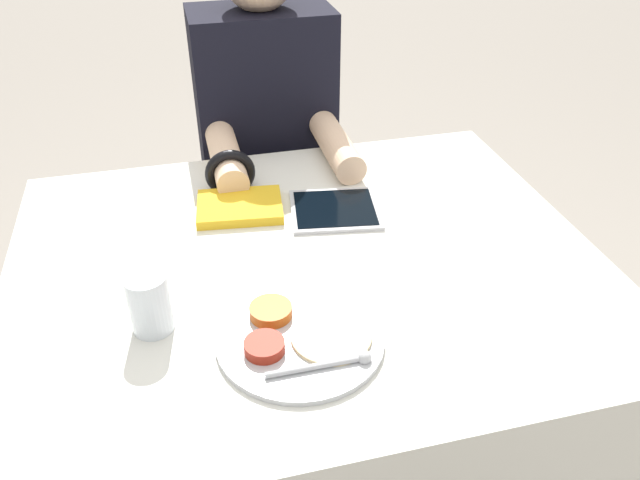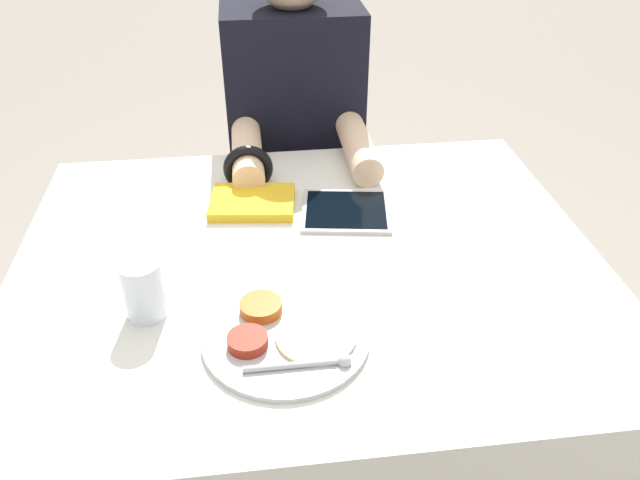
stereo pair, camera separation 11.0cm
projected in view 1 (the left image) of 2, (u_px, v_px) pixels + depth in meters
dining_table at (309, 395)px, 1.36m from camera, size 1.08×0.89×0.74m
thali_tray at (299, 337)px, 0.97m from camera, size 0.26×0.26×0.03m
red_notebook at (240, 207)px, 1.29m from camera, size 0.19×0.15×0.02m
tablet_device at (335, 210)px, 1.29m from camera, size 0.20×0.19×0.01m
person_diner at (269, 185)px, 1.73m from camera, size 0.36×0.47×1.21m
drinking_glass at (149, 303)px, 0.97m from camera, size 0.07×0.07×0.10m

